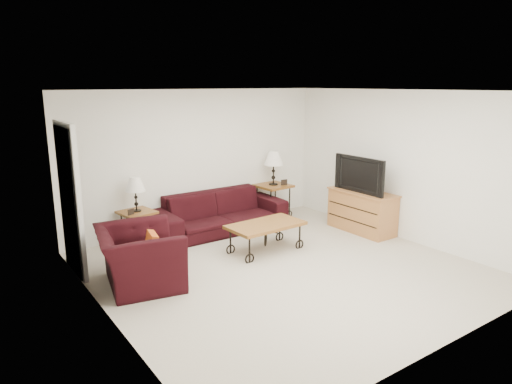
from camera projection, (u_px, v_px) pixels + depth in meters
ground at (284, 269)px, 6.61m from camera, size 5.00×5.00×0.00m
wall_back at (199, 160)px, 8.32m from camera, size 5.00×0.02×2.50m
wall_front at (451, 230)px, 4.33m from camera, size 5.00×0.02×2.50m
wall_left at (102, 212)px, 4.93m from camera, size 0.02×5.00×2.50m
wall_right at (402, 166)px, 7.72m from camera, size 0.02×5.00×2.50m
ceiling at (287, 91)px, 6.04m from camera, size 5.00×5.00×0.00m
doorway at (69, 201)px, 6.31m from camera, size 0.08×0.94×2.04m
sofa at (220, 212)px, 8.22m from camera, size 2.40×0.94×0.70m
side_table_left at (138, 228)px, 7.56m from camera, size 0.59×0.59×0.57m
side_table_right at (273, 201)px, 9.11m from camera, size 0.65×0.65×0.66m
lamp_left at (136, 194)px, 7.43m from camera, size 0.37×0.37×0.57m
lamp_right at (273, 168)px, 8.96m from camera, size 0.40×0.40×0.66m
photo_frame_left at (131, 212)px, 7.28m from camera, size 0.11×0.05×0.09m
photo_frame_right at (284, 182)px, 8.99m from camera, size 0.13×0.04×0.11m
coffee_table at (266, 237)px, 7.29m from camera, size 1.23×0.71×0.45m
armchair at (139, 257)px, 6.03m from camera, size 1.23×1.35×0.76m
throw_pillow at (151, 246)px, 6.04m from camera, size 0.16×0.35×0.34m
tv_stand at (362, 211)px, 8.24m from camera, size 0.51×1.22×0.73m
television at (363, 174)px, 8.07m from camera, size 0.14×1.09×0.63m
backpack at (266, 216)px, 8.39m from camera, size 0.44×0.38×0.48m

